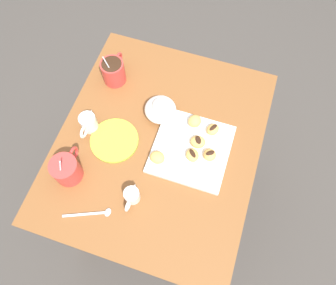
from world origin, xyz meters
TOP-DOWN VIEW (x-y plane):
  - ground_plane at (0.00, 0.00)m, footprint 8.00×8.00m
  - dining_table at (0.00, 0.00)m, footprint 0.86×0.72m
  - pastry_plate_square at (0.01, -0.12)m, footprint 0.27×0.27m
  - coffee_mug_red_left at (-0.21, 0.25)m, footprint 0.13×0.09m
  - coffee_mug_red_right at (0.21, 0.25)m, footprint 0.13×0.09m
  - cream_pitcher_white at (-0.02, 0.26)m, footprint 0.10×0.06m
  - ice_cream_bowl at (0.12, 0.03)m, footprint 0.12×0.12m
  - chocolate_sauce_pitcher at (-0.22, 0.02)m, footprint 0.09×0.05m
  - saucer_lime_left at (-0.04, 0.15)m, footprint 0.18×0.18m
  - loose_spoon_near_saucer at (-0.31, 0.12)m, footprint 0.08×0.15m
  - beignet_0 at (-0.07, -0.02)m, footprint 0.05×0.06m
  - beignet_1 at (0.11, -0.10)m, footprint 0.06×0.06m
  - beignet_2 at (0.03, -0.14)m, footprint 0.05×0.06m
  - chocolate_drizzle_2 at (0.03, -0.14)m, footprint 0.04×0.03m
  - beignet_3 at (-0.00, -0.19)m, footprint 0.06×0.06m
  - chocolate_drizzle_3 at (-0.00, -0.19)m, footprint 0.03×0.03m
  - beignet_4 at (0.10, -0.18)m, footprint 0.06×0.06m
  - chocolate_drizzle_4 at (0.10, -0.18)m, footprint 0.04×0.03m
  - beignet_5 at (-0.02, -0.13)m, footprint 0.07×0.07m
  - chocolate_drizzle_5 at (-0.02, -0.13)m, footprint 0.04×0.04m

SIDE VIEW (x-z plane):
  - ground_plane at x=0.00m, z-range 0.00..0.00m
  - dining_table at x=0.00m, z-range 0.21..0.94m
  - loose_spoon_near_saucer at x=-0.31m, z-range 0.73..0.74m
  - saucer_lime_left at x=-0.04m, z-range 0.73..0.74m
  - pastry_plate_square at x=0.01m, z-range 0.73..0.75m
  - beignet_5 at x=-0.02m, z-range 0.75..0.78m
  - beignet_4 at x=0.10m, z-range 0.75..0.78m
  - chocolate_sauce_pitcher at x=-0.22m, z-range 0.73..0.79m
  - beignet_0 at x=-0.07m, z-range 0.75..0.78m
  - beignet_3 at x=0.00m, z-range 0.75..0.78m
  - beignet_2 at x=0.03m, z-range 0.75..0.78m
  - beignet_1 at x=0.11m, z-range 0.75..0.78m
  - ice_cream_bowl at x=0.12m, z-range 0.72..0.81m
  - cream_pitcher_white at x=-0.02m, z-range 0.73..0.81m
  - chocolate_drizzle_5 at x=-0.02m, z-range 0.77..0.78m
  - chocolate_drizzle_4 at x=0.10m, z-range 0.77..0.78m
  - chocolate_drizzle_3 at x=0.00m, z-range 0.78..0.78m
  - chocolate_drizzle_2 at x=0.03m, z-range 0.78..0.78m
  - coffee_mug_red_left at x=-0.21m, z-range 0.71..0.85m
  - coffee_mug_red_right at x=0.21m, z-range 0.71..0.86m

